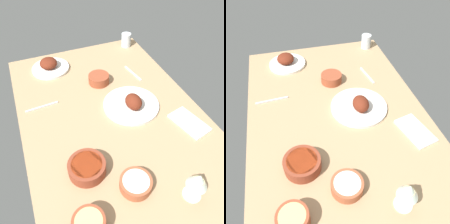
# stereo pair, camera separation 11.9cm
# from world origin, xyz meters

# --- Properties ---
(dining_table) EXTENTS (1.40, 0.90, 0.04)m
(dining_table) POSITION_xyz_m (0.00, 0.00, 0.02)
(dining_table) COLOR tan
(dining_table) RESTS_ON ground
(plate_far_side) EXTENTS (0.29, 0.29, 0.09)m
(plate_far_side) POSITION_xyz_m (-0.01, 0.12, 0.06)
(plate_far_side) COLOR silver
(plate_far_side) RESTS_ON dining_table
(plate_center_main) EXTENTS (0.23, 0.23, 0.08)m
(plate_center_main) POSITION_xyz_m (-0.52, -0.21, 0.06)
(plate_center_main) COLOR silver
(plate_center_main) RESTS_ON dining_table
(bowl_soup) EXTENTS (0.12, 0.12, 0.05)m
(bowl_soup) POSITION_xyz_m (-0.28, 0.03, 0.07)
(bowl_soup) COLOR brown
(bowl_soup) RESTS_ON dining_table
(bowl_sauce) EXTENTS (0.15, 0.15, 0.06)m
(bowl_sauce) POSITION_xyz_m (0.26, -0.22, 0.07)
(bowl_sauce) COLOR brown
(bowl_sauce) RESTS_ON dining_table
(bowl_pasta) EXTENTS (0.12, 0.12, 0.06)m
(bowl_pasta) POSITION_xyz_m (0.48, -0.28, 0.07)
(bowl_pasta) COLOR brown
(bowl_pasta) RESTS_ON dining_table
(bowl_cream) EXTENTS (0.13, 0.13, 0.05)m
(bowl_cream) POSITION_xyz_m (0.40, -0.06, 0.07)
(bowl_cream) COLOR #A35133
(bowl_cream) RESTS_ON dining_table
(wine_glass) EXTENTS (0.08, 0.08, 0.14)m
(wine_glass) POSITION_xyz_m (0.51, 0.12, 0.14)
(wine_glass) COLOR silver
(wine_glass) RESTS_ON dining_table
(water_tumbler) EXTENTS (0.07, 0.07, 0.09)m
(water_tumbler) POSITION_xyz_m (-0.61, 0.36, 0.09)
(water_tumbler) COLOR silver
(water_tumbler) RESTS_ON dining_table
(folded_napkin) EXTENTS (0.21, 0.15, 0.01)m
(folded_napkin) POSITION_xyz_m (0.20, 0.33, 0.05)
(folded_napkin) COLOR white
(folded_napkin) RESTS_ON dining_table
(fork_loose) EXTENTS (0.17, 0.04, 0.01)m
(fork_loose) POSITION_xyz_m (-0.28, 0.25, 0.04)
(fork_loose) COLOR silver
(fork_loose) RESTS_ON dining_table
(spoon_loose) EXTENTS (0.02, 0.17, 0.01)m
(spoon_loose) POSITION_xyz_m (-0.19, -0.32, 0.04)
(spoon_loose) COLOR silver
(spoon_loose) RESTS_ON dining_table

